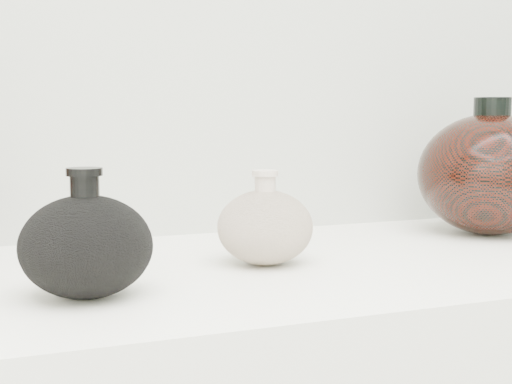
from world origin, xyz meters
name	(u,v)px	position (x,y,z in m)	size (l,w,h in m)	color
black_gourd_vase	(86,245)	(-0.17, 0.87, 0.95)	(0.15, 0.15, 0.13)	black
cream_gourd_vase	(265,227)	(0.06, 0.95, 0.95)	(0.16, 0.16, 0.12)	beige
right_round_pot	(490,174)	(0.47, 1.03, 1.00)	(0.23, 0.23, 0.21)	black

